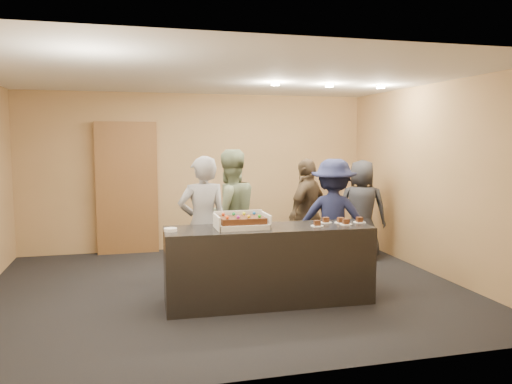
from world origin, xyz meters
TOP-DOWN VIEW (x-y plane):
  - room at (0.00, 0.00)m, footprint 6.04×6.00m
  - serving_counter at (0.37, -0.69)m, footprint 2.42×0.77m
  - storage_cabinet at (-1.22, 2.41)m, footprint 1.00×0.15m
  - cake_box at (0.05, -0.66)m, footprint 0.60×0.42m
  - sheet_cake at (0.05, -0.69)m, footprint 0.51×0.35m
  - plate_stack at (-0.76, -0.69)m, footprint 0.15×0.15m
  - slice_a at (0.94, -0.78)m, footprint 0.15×0.15m
  - slice_b at (1.13, -0.58)m, footprint 0.15×0.15m
  - slice_c at (1.31, -0.76)m, footprint 0.15×0.15m
  - slice_d at (1.30, -0.64)m, footprint 0.15×0.15m
  - slice_e at (1.53, -0.67)m, footprint 0.15×0.15m
  - person_server_grey at (-0.31, -0.08)m, footprint 0.66×0.47m
  - person_sage_man at (0.13, 0.41)m, footprint 1.00×0.85m
  - person_navy_man at (1.52, 0.10)m, footprint 1.23×1.04m
  - person_brown_extra at (1.35, 0.66)m, footprint 0.99×0.93m
  - person_dark_suit at (2.41, 1.04)m, footprint 0.92×0.79m
  - ceiling_spotlights at (1.60, 0.50)m, footprint 1.72×0.12m

SIDE VIEW (x-z plane):
  - serving_counter at x=0.37m, z-range 0.00..0.90m
  - person_dark_suit at x=2.41m, z-range 0.00..1.60m
  - person_brown_extra at x=1.35m, z-range 0.00..1.64m
  - person_navy_man at x=1.52m, z-range 0.00..1.65m
  - person_server_grey at x=-0.31m, z-range 0.00..1.71m
  - person_sage_man at x=0.13m, z-range 0.00..1.78m
  - plate_stack at x=-0.76m, z-range 0.90..0.94m
  - slice_a at x=0.94m, z-range 0.89..0.96m
  - slice_b at x=1.13m, z-range 0.89..0.96m
  - slice_c at x=1.31m, z-range 0.89..0.96m
  - slice_d at x=1.30m, z-range 0.89..0.96m
  - slice_e at x=1.53m, z-range 0.89..0.96m
  - cake_box at x=0.05m, z-range 0.85..1.03m
  - sheet_cake at x=0.05m, z-range 0.94..1.05m
  - storage_cabinet at x=-1.22m, z-range 0.00..2.21m
  - room at x=0.00m, z-range 0.00..2.70m
  - ceiling_spotlights at x=1.60m, z-range 2.66..2.69m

